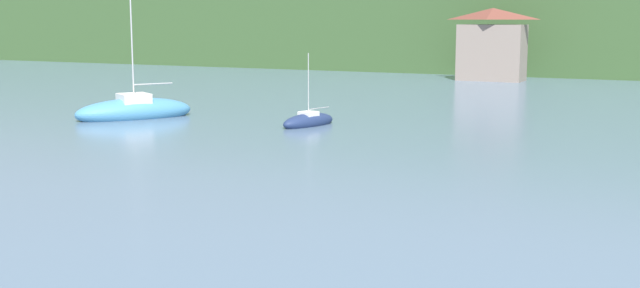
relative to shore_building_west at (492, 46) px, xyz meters
name	(u,v)px	position (x,y,z in m)	size (l,w,h in m)	color
shore_building_west	(492,46)	(0.00, 0.00, 0.00)	(6.87, 3.49, 7.35)	gray
sailboat_far_0	(134,111)	(-12.01, -41.18, -3.10)	(6.09, 7.78, 11.79)	teal
sailboat_far_8	(308,121)	(-0.38, -39.38, -3.31)	(2.27, 4.36, 4.58)	navy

